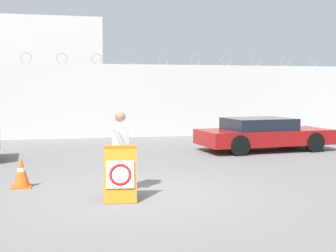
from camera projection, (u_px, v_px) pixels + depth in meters
ground_plane at (137, 193)px, 9.54m from camera, size 90.00×90.00×0.00m
perimeter_wall at (97, 101)px, 20.26m from camera, size 36.00×0.30×3.65m
building_block at (3, 77)px, 23.63m from camera, size 9.53×6.21×5.42m
barricade_sign at (121, 173)px, 8.95m from camera, size 0.72×0.88×1.05m
security_guard at (120, 148)px, 9.68m from camera, size 0.36×0.65×1.66m
traffic_cone_near at (21, 172)px, 10.08m from camera, size 0.42×0.42×0.67m
parked_car_far_side at (263, 134)px, 16.08m from camera, size 4.68×2.35×1.13m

